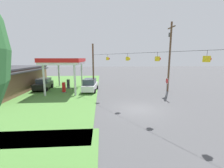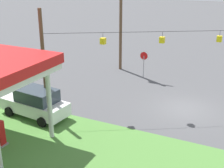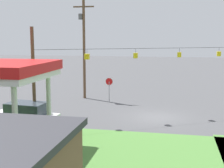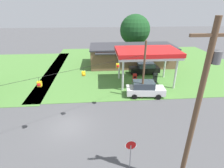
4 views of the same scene
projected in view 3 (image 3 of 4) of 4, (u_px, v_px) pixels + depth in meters
The scene contains 6 objects.
ground_plane at pixel (157, 117), 25.55m from camera, with size 160.00×160.00×0.00m, color #4C4C4F.
fuel_pump_near at pixel (2, 138), 17.94m from camera, with size 0.71×0.56×1.55m.
car_at_pumps_front at pixel (25, 116), 21.75m from camera, with size 4.95×2.43×2.01m.
stop_sign_roadside at pixel (109, 84), 31.19m from camera, with size 0.80×0.08×2.50m.
utility_pole_main at pixel (84, 44), 32.71m from camera, with size 2.20×0.44×10.41m.
signal_span_gantry at pixel (158, 69), 24.97m from camera, with size 16.90×10.24×7.22m.
Camera 3 is at (-1.45, 25.08, 6.50)m, focal length 50.00 mm.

